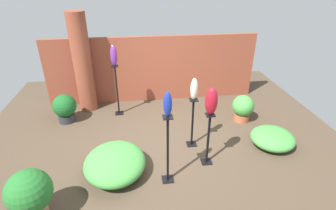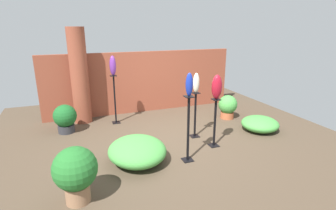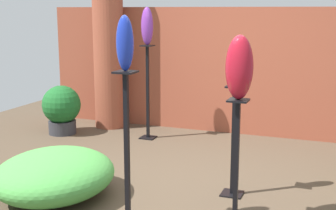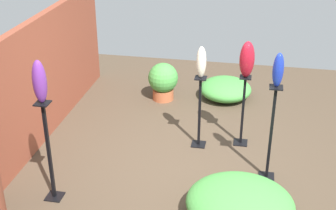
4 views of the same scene
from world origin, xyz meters
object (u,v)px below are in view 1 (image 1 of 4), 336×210
pedestal_violet (117,93)px  art_vase_violet (114,56)px  art_vase_ivory (194,89)px  art_vase_ruby (211,102)px  potted_plant_mid_right (65,108)px  pedestal_cobalt (168,153)px  pedestal_ivory (192,125)px  potted_plant_back_center (30,194)px  potted_plant_front_left (243,107)px  brick_pillar (83,64)px  pedestal_ruby (208,141)px  art_vase_cobalt (168,104)px

pedestal_violet → art_vase_violet: bearing=90.0°
art_vase_ivory → art_vase_ruby: art_vase_ruby is taller
art_vase_ivory → potted_plant_mid_right: size_ratio=0.64×
pedestal_violet → potted_plant_mid_right: 1.28m
pedestal_cobalt → potted_plant_mid_right: (-2.16, 2.31, -0.22)m
pedestal_ivory → potted_plant_mid_right: size_ratio=1.53×
art_vase_ivory → pedestal_violet: bearing=135.0°
pedestal_ivory → potted_plant_back_center: (-2.66, -1.51, 0.01)m
potted_plant_front_left → brick_pillar: bearing=163.1°
brick_pillar → pedestal_violet: brick_pillar is taller
art_vase_violet → art_vase_ivory: bearing=-45.0°
brick_pillar → pedestal_ruby: bearing=-45.4°
pedestal_ruby → art_vase_cobalt: bearing=-154.7°
brick_pillar → pedestal_ruby: 3.67m
pedestal_ruby → art_vase_ivory: art_vase_ivory is taller
art_vase_ivory → art_vase_violet: 2.21m
brick_pillar → art_vase_ivory: 3.06m
pedestal_cobalt → potted_plant_mid_right: bearing=133.1°
brick_pillar → art_vase_ruby: 3.59m
pedestal_cobalt → art_vase_ivory: 1.35m
pedestal_violet → art_vase_ruby: size_ratio=2.53×
brick_pillar → potted_plant_back_center: bearing=-95.0°
art_vase_ivory → pedestal_ruby: bearing=-74.6°
potted_plant_back_center → art_vase_ruby: bearing=18.0°
pedestal_cobalt → art_vase_violet: 2.85m
pedestal_cobalt → pedestal_violet: size_ratio=1.00×
pedestal_violet → art_vase_ivory: 2.31m
art_vase_cobalt → potted_plant_mid_right: size_ratio=0.61×
art_vase_ivory → pedestal_ivory: bearing=-90.0°
art_vase_ivory → art_vase_ruby: (0.16, -0.60, 0.02)m
art_vase_violet → potted_plant_back_center: (-1.10, -3.07, -1.03)m
pedestal_ivory → art_vase_cobalt: bearing=-123.1°
art_vase_ruby → art_vase_cobalt: bearing=-154.7°
brick_pillar → potted_plant_mid_right: (-0.44, -0.62, -0.86)m
brick_pillar → potted_plant_front_left: bearing=-16.9°
pedestal_ivory → art_vase_ruby: (0.16, -0.60, 0.82)m
pedestal_violet → art_vase_ruby: art_vase_ruby is taller
brick_pillar → art_vase_ruby: bearing=-45.4°
pedestal_violet → art_vase_cobalt: size_ratio=3.03×
art_vase_ruby → brick_pillar: bearing=134.6°
pedestal_violet → art_vase_ruby: 2.84m
pedestal_ruby → potted_plant_back_center: bearing=-162.0°
art_vase_ruby → pedestal_ruby: bearing=180.0°
pedestal_cobalt → art_vase_violet: (-0.92, 2.53, 0.94)m
pedestal_ivory → pedestal_ruby: 0.62m
pedestal_cobalt → pedestal_violet: (-0.92, 2.53, -0.00)m
art_vase_violet → potted_plant_mid_right: (-1.24, -0.22, -1.16)m
pedestal_cobalt → potted_plant_front_left: pedestal_cobalt is taller
potted_plant_front_left → art_vase_violet: bearing=166.0°
potted_plant_front_left → pedestal_cobalt: bearing=-138.9°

